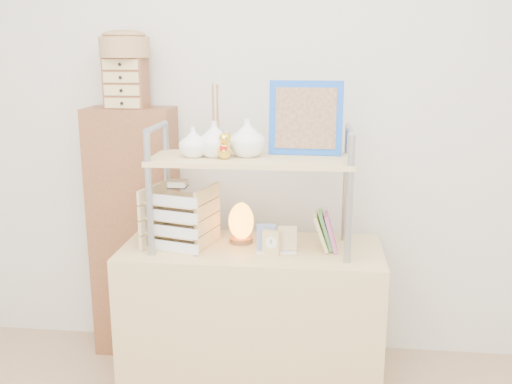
# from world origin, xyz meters

# --- Properties ---
(room_shell) EXTENTS (3.42, 3.41, 2.61)m
(room_shell) POSITION_xyz_m (0.00, 0.39, 1.69)
(room_shell) COLOR silver
(room_shell) RESTS_ON ground
(desk) EXTENTS (1.20, 0.50, 0.75)m
(desk) POSITION_xyz_m (0.00, 1.20, 0.38)
(desk) COLOR tan
(desk) RESTS_ON ground
(cabinet) EXTENTS (0.45, 0.24, 1.35)m
(cabinet) POSITION_xyz_m (-0.68, 1.57, 0.68)
(cabinet) COLOR brown
(cabinet) RESTS_ON ground
(hutch) EXTENTS (0.90, 0.34, 0.75)m
(hutch) POSITION_xyz_m (-0.02, 1.21, 1.20)
(hutch) COLOR #90939D
(hutch) RESTS_ON desk
(letter_tray) EXTENTS (0.31, 0.30, 0.31)m
(letter_tray) POSITION_xyz_m (-0.33, 1.18, 0.87)
(letter_tray) COLOR #D1B57D
(letter_tray) RESTS_ON desk
(salt_lamp) EXTENTS (0.13, 0.12, 0.19)m
(salt_lamp) POSITION_xyz_m (-0.06, 1.26, 0.85)
(salt_lamp) COLOR brown
(salt_lamp) RESTS_ON desk
(desk_clock) EXTENTS (0.08, 0.05, 0.11)m
(desk_clock) POSITION_xyz_m (0.10, 1.12, 0.80)
(desk_clock) COLOR tan
(desk_clock) RESTS_ON desk
(postcard_stand) EXTENTS (0.19, 0.07, 0.13)m
(postcard_stand) POSITION_xyz_m (0.12, 1.15, 0.79)
(postcard_stand) COLOR white
(postcard_stand) RESTS_ON desk
(drawer_chest) EXTENTS (0.20, 0.16, 0.25)m
(drawer_chest) POSITION_xyz_m (-0.68, 1.55, 1.48)
(drawer_chest) COLOR brown
(drawer_chest) RESTS_ON cabinet
(woven_basket) EXTENTS (0.25, 0.25, 0.10)m
(woven_basket) POSITION_xyz_m (-0.68, 1.55, 1.65)
(woven_basket) COLOR #956943
(woven_basket) RESTS_ON drawer_chest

